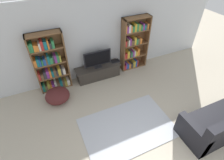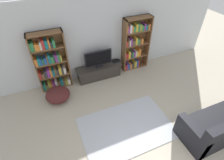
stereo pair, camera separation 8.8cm
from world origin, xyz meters
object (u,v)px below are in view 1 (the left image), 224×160
at_px(beanbag_ottoman, 58,96).
at_px(television, 98,59).
at_px(couch_right_sofa, 221,123).
at_px(tv_stand, 98,72).
at_px(laptop, 115,61).
at_px(bookshelf_right, 133,44).
at_px(bookshelf_left, 50,65).

bearing_deg(beanbag_ottoman, television, 19.57).
bearing_deg(couch_right_sofa, television, 120.95).
relative_size(tv_stand, laptop, 5.01).
distance_m(tv_stand, television, 0.53).
distance_m(bookshelf_right, laptop, 0.84).
xyz_separation_m(laptop, beanbag_ottoman, (-2.10, -0.58, -0.26)).
bearing_deg(couch_right_sofa, laptop, 111.24).
xyz_separation_m(bookshelf_right, couch_right_sofa, (0.56, -3.31, -0.60)).
bearing_deg(bookshelf_left, bookshelf_right, 0.05).
height_order(bookshelf_left, laptop, bookshelf_left).
relative_size(tv_stand, television, 1.67).
bearing_deg(tv_stand, beanbag_ottoman, -159.73).
bearing_deg(beanbag_ottoman, couch_right_sofa, -38.36).
bearing_deg(couch_right_sofa, bookshelf_right, 99.67).
relative_size(bookshelf_left, bookshelf_right, 1.00).
relative_size(television, beanbag_ottoman, 1.29).
relative_size(bookshelf_left, beanbag_ottoman, 2.66).
relative_size(television, couch_right_sofa, 0.47).
xyz_separation_m(tv_stand, couch_right_sofa, (1.91, -3.20, 0.09)).
bearing_deg(laptop, television, -174.20).
bearing_deg(tv_stand, couch_right_sofa, -59.21).
relative_size(bookshelf_left, couch_right_sofa, 0.97).
bearing_deg(laptop, bookshelf_right, 4.86).
bearing_deg(bookshelf_right, laptop, -175.14).
xyz_separation_m(couch_right_sofa, beanbag_ottoman, (-3.37, 2.66, -0.12)).
height_order(tv_stand, couch_right_sofa, couch_right_sofa).
distance_m(tv_stand, couch_right_sofa, 3.73).
distance_m(laptop, couch_right_sofa, 3.49).
height_order(television, beanbag_ottoman, television).
bearing_deg(laptop, beanbag_ottoman, -164.48).
distance_m(bookshelf_right, tv_stand, 1.52).
relative_size(tv_stand, beanbag_ottoman, 2.17).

